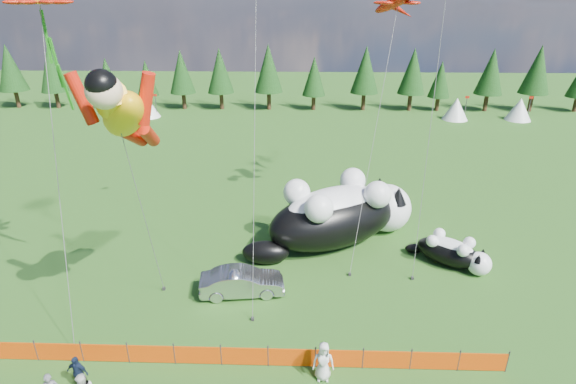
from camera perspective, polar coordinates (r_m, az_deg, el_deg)
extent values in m
plane|color=#0E3309|center=(22.92, -4.55, -15.81)|extent=(160.00, 160.00, 0.00)
cylinder|color=#262626|center=(23.15, -29.35, -17.13)|extent=(0.06, 0.06, 1.10)
cylinder|color=#262626|center=(22.24, -24.70, -17.92)|extent=(0.06, 0.06, 1.10)
cylinder|color=#262626|center=(21.47, -19.65, -18.65)|extent=(0.06, 0.06, 1.10)
cylinder|color=#262626|center=(20.88, -14.23, -19.28)|extent=(0.06, 0.06, 1.10)
cylinder|color=#262626|center=(20.46, -8.50, -19.77)|extent=(0.06, 0.06, 1.10)
cylinder|color=#262626|center=(20.23, -2.55, -20.08)|extent=(0.06, 0.06, 1.10)
cylinder|color=#262626|center=(20.20, 3.49, -20.19)|extent=(0.06, 0.06, 1.10)
cylinder|color=#262626|center=(20.36, 9.49, -20.09)|extent=(0.06, 0.06, 1.10)
cylinder|color=#262626|center=(20.72, 15.32, -19.81)|extent=(0.06, 0.06, 1.10)
cylinder|color=#262626|center=(21.26, 20.88, -19.36)|extent=(0.06, 0.06, 1.10)
cylinder|color=#262626|center=(21.97, 26.09, -18.78)|extent=(0.06, 0.06, 1.10)
cube|color=#D74004|center=(23.68, -31.49, -16.81)|extent=(2.00, 0.04, 0.90)
cube|color=#D74004|center=(22.70, -27.05, -17.63)|extent=(2.00, 0.04, 0.90)
cube|color=#D74004|center=(21.87, -22.21, -18.39)|extent=(2.00, 0.04, 0.90)
cube|color=#D74004|center=(21.19, -16.97, -19.08)|extent=(2.00, 0.04, 0.90)
cube|color=#D74004|center=(20.68, -11.39, -19.65)|extent=(2.00, 0.04, 0.90)
cube|color=#D74004|center=(20.36, -5.54, -20.05)|extent=(2.00, 0.04, 0.90)
cube|color=#D74004|center=(20.22, 0.46, -20.26)|extent=(2.00, 0.04, 0.90)
cube|color=#D74004|center=(20.29, 6.49, -20.27)|extent=(2.00, 0.04, 0.90)
cube|color=#D74004|center=(20.55, 12.42, -20.08)|extent=(2.00, 0.04, 0.90)
cube|color=#D74004|center=(21.00, 18.12, -19.70)|extent=(2.00, 0.04, 0.90)
cube|color=#D74004|center=(21.63, 23.51, -19.18)|extent=(2.00, 0.04, 0.90)
ellipsoid|color=black|center=(28.24, 5.91, -3.37)|extent=(9.86, 8.09, 3.59)
ellipsoid|color=white|center=(27.85, 5.99, -1.73)|extent=(7.37, 5.96, 2.19)
sphere|color=white|center=(30.66, 12.44, -1.99)|extent=(3.19, 3.19, 3.19)
sphere|color=#D75370|center=(31.49, 14.34, -1.47)|extent=(0.45, 0.45, 0.45)
ellipsoid|color=black|center=(26.69, -2.86, -7.67)|extent=(3.11, 2.60, 1.40)
cone|color=black|center=(29.49, 13.83, -0.45)|extent=(1.12, 1.12, 1.12)
cone|color=black|center=(30.81, 11.52, 0.82)|extent=(1.12, 1.12, 1.12)
sphere|color=white|center=(29.67, 8.21, 1.46)|extent=(1.67, 1.67, 1.67)
sphere|color=white|center=(27.80, 11.30, -0.32)|extent=(1.67, 1.67, 1.67)
sphere|color=white|center=(27.56, 1.11, -0.05)|extent=(1.67, 1.67, 1.67)
sphere|color=white|center=(25.53, 3.94, -2.10)|extent=(1.67, 1.67, 1.67)
ellipsoid|color=black|center=(28.16, 19.69, -7.23)|extent=(4.12, 3.66, 1.52)
ellipsoid|color=white|center=(27.97, 19.79, -6.56)|extent=(3.07, 2.71, 0.93)
sphere|color=white|center=(27.85, 23.11, -8.37)|extent=(1.35, 1.35, 1.35)
sphere|color=#D75370|center=(27.76, 24.25, -8.69)|extent=(0.19, 0.19, 0.19)
ellipsoid|color=black|center=(28.91, 15.79, -6.90)|extent=(1.30, 1.17, 0.59)
cone|color=black|center=(27.23, 23.05, -7.77)|extent=(0.47, 0.47, 0.47)
cone|color=black|center=(27.93, 23.52, -7.05)|extent=(0.47, 0.47, 0.47)
sphere|color=white|center=(28.09, 22.04, -6.00)|extent=(0.71, 0.71, 0.71)
sphere|color=white|center=(27.14, 21.35, -6.95)|extent=(0.71, 0.71, 0.71)
sphere|color=white|center=(28.49, 18.66, -5.05)|extent=(0.71, 0.71, 0.71)
sphere|color=white|center=(27.56, 17.86, -5.94)|extent=(0.71, 0.71, 0.71)
imported|color=#B6B6BB|center=(24.20, -5.86, -11.31)|extent=(4.57, 2.11, 1.45)
imported|color=#141F37|center=(20.97, -25.16, -20.05)|extent=(0.99, 0.62, 1.58)
imported|color=silver|center=(19.54, 4.50, -20.66)|extent=(0.88, 0.58, 1.80)
cylinder|color=#595959|center=(21.88, -17.50, -2.79)|extent=(0.03, 0.03, 10.50)
cube|color=#262626|center=(25.61, -15.49, -11.74)|extent=(0.15, 0.15, 0.16)
cylinder|color=#595959|center=(27.20, 10.90, 7.54)|extent=(0.03, 0.03, 16.80)
cube|color=#262626|center=(26.07, 7.85, -10.32)|extent=(0.15, 0.15, 0.16)
cylinder|color=#595959|center=(21.28, -27.17, 0.86)|extent=(0.03, 0.03, 14.77)
cube|color=#262626|center=(23.11, -25.41, -17.82)|extent=(0.15, 0.15, 0.16)
cube|color=#1E7F17|center=(22.12, -27.78, 14.24)|extent=(0.19, 0.19, 4.22)
cylinder|color=#595959|center=(21.51, -4.24, 10.03)|extent=(0.03, 0.03, 19.81)
cube|color=#262626|center=(22.82, -4.52, -15.76)|extent=(0.15, 0.15, 0.16)
cylinder|color=#595959|center=(24.85, 18.75, 17.11)|extent=(0.03, 0.03, 24.69)
cube|color=#262626|center=(26.46, 15.51, -10.48)|extent=(0.15, 0.15, 0.16)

